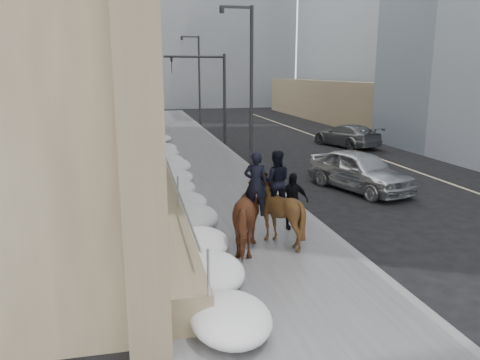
% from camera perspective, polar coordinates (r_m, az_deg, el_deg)
% --- Properties ---
extents(ground, '(140.00, 140.00, 0.00)m').
position_cam_1_polar(ground, '(11.11, 4.05, -12.60)').
color(ground, black).
rests_on(ground, ground).
extents(sidewalk, '(5.00, 80.00, 0.12)m').
position_cam_1_polar(sidewalk, '(20.36, -3.91, -0.48)').
color(sidewalk, '#4C4C4F').
rests_on(sidewalk, ground).
extents(curb, '(0.24, 80.00, 0.12)m').
position_cam_1_polar(curb, '(20.90, 3.21, -0.12)').
color(curb, slate).
rests_on(curb, ground).
extents(lane_line, '(0.15, 70.00, 0.01)m').
position_cam_1_polar(lane_line, '(24.21, 21.47, 0.67)').
color(lane_line, '#BFB78C').
rests_on(lane_line, ground).
extents(bg_building_mid, '(30.00, 12.00, 28.00)m').
position_cam_1_polar(bg_building_mid, '(70.54, -7.18, 20.39)').
color(bg_building_mid, slate).
rests_on(bg_building_mid, ground).
extents(bg_building_far, '(24.00, 12.00, 20.00)m').
position_cam_1_polar(bg_building_far, '(81.82, -15.21, 16.20)').
color(bg_building_far, gray).
rests_on(bg_building_far, ground).
extents(streetlight_mid, '(1.71, 0.24, 8.00)m').
position_cam_1_polar(streetlight_mid, '(24.26, 1.02, 12.48)').
color(streetlight_mid, '#2D2D30').
rests_on(streetlight_mid, ground).
extents(streetlight_far, '(1.71, 0.24, 8.00)m').
position_cam_1_polar(streetlight_far, '(43.96, -5.20, 12.66)').
color(streetlight_far, '#2D2D30').
rests_on(streetlight_far, ground).
extents(traffic_signal, '(4.10, 0.22, 6.00)m').
position_cam_1_polar(traffic_signal, '(31.99, -3.57, 11.55)').
color(traffic_signal, '#2D2D30').
rests_on(traffic_signal, ground).
extents(snow_bank, '(1.70, 18.10, 0.76)m').
position_cam_1_polar(snow_bank, '(18.28, -7.45, -0.80)').
color(snow_bank, silver).
rests_on(snow_bank, sidewalk).
extents(mounted_horse_left, '(1.73, 2.56, 2.65)m').
position_cam_1_polar(mounted_horse_left, '(12.43, 1.71, -3.92)').
color(mounted_horse_left, '#572D1A').
rests_on(mounted_horse_left, sidewalk).
extents(mounted_horse_right, '(1.85, 1.98, 2.59)m').
position_cam_1_polar(mounted_horse_right, '(13.03, 4.42, -3.14)').
color(mounted_horse_right, '#3C2611').
rests_on(mounted_horse_right, sidewalk).
extents(pedestrian, '(1.06, 0.53, 1.74)m').
position_cam_1_polar(pedestrian, '(14.29, 6.33, -2.53)').
color(pedestrian, black).
rests_on(pedestrian, sidewalk).
extents(car_silver, '(3.35, 5.29, 1.68)m').
position_cam_1_polar(car_silver, '(19.93, 14.35, 1.14)').
color(car_silver, '#B7BBC0').
rests_on(car_silver, ground).
extents(car_grey, '(3.44, 5.46, 1.48)m').
position_cam_1_polar(car_grey, '(31.72, 12.85, 5.32)').
color(car_grey, slate).
rests_on(car_grey, ground).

